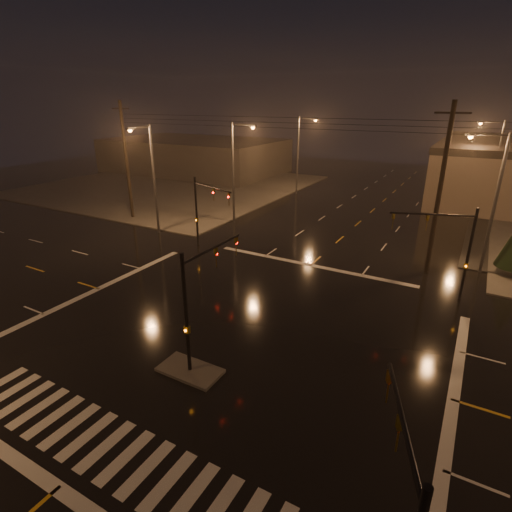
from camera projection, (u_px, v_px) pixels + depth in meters
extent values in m
plane|color=black|center=(235.00, 332.00, 22.07)|extent=(140.00, 140.00, 0.00)
cube|color=#43413C|center=(173.00, 185.00, 60.12)|extent=(36.00, 36.00, 0.12)
cube|color=#43413C|center=(190.00, 370.00, 18.80)|extent=(3.00, 1.60, 0.15)
cube|color=beige|center=(106.00, 446.00, 14.77)|extent=(15.00, 2.60, 0.01)
cube|color=beige|center=(58.00, 488.00, 13.14)|extent=(16.00, 0.50, 0.01)
cube|color=beige|center=(311.00, 265.00, 30.99)|extent=(16.00, 0.50, 0.01)
cube|color=#3F3B38|center=(195.00, 155.00, 71.15)|extent=(30.00, 18.00, 5.60)
cylinder|color=black|center=(186.00, 316.00, 17.73)|extent=(0.18, 0.18, 6.00)
cylinder|color=black|center=(213.00, 248.00, 18.65)|extent=(0.12, 4.50, 0.12)
imported|color=#594707|center=(236.00, 237.00, 20.31)|extent=(0.16, 0.20, 1.00)
cube|color=#594707|center=(187.00, 329.00, 17.99)|extent=(0.25, 0.18, 0.35)
cylinder|color=black|center=(468.00, 255.00, 24.69)|extent=(0.18, 0.18, 6.00)
cylinder|color=black|center=(432.00, 214.00, 24.16)|extent=(4.74, 1.82, 0.12)
imported|color=#594707|center=(394.00, 214.00, 24.53)|extent=(0.24, 0.22, 1.00)
cube|color=#594707|center=(466.00, 266.00, 24.95)|extent=(0.25, 0.18, 0.35)
cylinder|color=black|center=(196.00, 212.00, 34.31)|extent=(0.18, 0.18, 6.00)
cylinder|color=black|center=(212.00, 188.00, 31.63)|extent=(4.74, 1.82, 0.12)
imported|color=#594707|center=(229.00, 193.00, 30.05)|extent=(0.24, 0.22, 1.00)
cube|color=#594707|center=(197.00, 220.00, 34.56)|extent=(0.25, 0.18, 0.35)
cylinder|color=black|center=(403.00, 421.00, 8.58)|extent=(1.48, 3.80, 0.12)
imported|color=#594707|center=(390.00, 371.00, 10.26)|extent=(0.22, 0.24, 1.00)
cylinder|color=#38383A|center=(233.00, 174.00, 40.12)|extent=(0.24, 0.24, 10.00)
cylinder|color=#38383A|center=(243.00, 125.00, 37.83)|extent=(2.40, 0.14, 0.14)
cube|color=#38383A|center=(253.00, 126.00, 37.34)|extent=(0.70, 0.30, 0.18)
sphere|color=orange|center=(253.00, 127.00, 37.39)|extent=(0.32, 0.32, 0.32)
cylinder|color=#38383A|center=(298.00, 156.00, 53.10)|extent=(0.24, 0.24, 10.00)
cylinder|color=#38383A|center=(308.00, 119.00, 50.81)|extent=(2.40, 0.14, 0.14)
cube|color=#38383A|center=(316.00, 119.00, 50.32)|extent=(0.70, 0.30, 0.18)
sphere|color=orange|center=(316.00, 120.00, 50.37)|extent=(0.32, 0.32, 0.32)
cylinder|color=#38383A|center=(494.00, 207.00, 27.97)|extent=(0.24, 0.24, 10.00)
cylinder|color=#38383A|center=(489.00, 135.00, 26.77)|extent=(2.40, 0.14, 0.14)
cube|color=#38383A|center=(471.00, 135.00, 27.30)|extent=(0.70, 0.30, 0.18)
sphere|color=orange|center=(471.00, 137.00, 27.34)|extent=(0.32, 0.32, 0.32)
cylinder|color=#38383A|center=(495.00, 168.00, 44.20)|extent=(0.24, 0.24, 10.00)
cylinder|color=#38383A|center=(492.00, 122.00, 43.00)|extent=(2.40, 0.14, 0.14)
cube|color=#38383A|center=(481.00, 122.00, 43.52)|extent=(0.70, 0.30, 0.18)
sphere|color=orange|center=(480.00, 123.00, 43.57)|extent=(0.32, 0.32, 0.32)
cylinder|color=#38383A|center=(154.00, 181.00, 36.91)|extent=(0.24, 0.24, 10.00)
cylinder|color=#38383A|center=(139.00, 127.00, 34.19)|extent=(0.14, 2.40, 0.14)
cube|color=#38383A|center=(130.00, 129.00, 33.32)|extent=(0.30, 0.70, 0.18)
sphere|color=orange|center=(130.00, 130.00, 33.36)|extent=(0.32, 0.32, 0.32)
cylinder|color=black|center=(127.00, 162.00, 41.32)|extent=(0.32, 0.32, 12.00)
cube|color=black|center=(120.00, 109.00, 39.43)|extent=(2.20, 0.12, 0.12)
cylinder|color=black|center=(439.00, 193.00, 27.59)|extent=(0.32, 0.32, 12.00)
cube|color=black|center=(453.00, 113.00, 25.69)|extent=(2.20, 0.12, 0.12)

